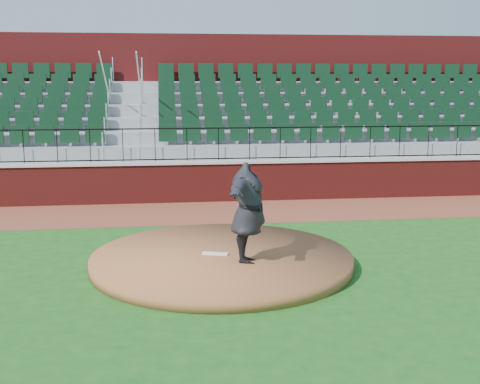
{
  "coord_description": "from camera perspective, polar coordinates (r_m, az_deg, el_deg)",
  "views": [
    {
      "loc": [
        -1.66,
        -12.02,
        3.83
      ],
      "look_at": [
        0.0,
        1.5,
        1.3
      ],
      "focal_mm": 46.13,
      "sensor_mm": 36.0,
      "label": 1
    }
  ],
  "objects": [
    {
      "name": "pitcher",
      "position": [
        11.99,
        0.73,
        -1.92
      ],
      "size": [
        1.26,
        2.54,
        1.99
      ],
      "primitive_type": "imported",
      "rotation": [
        0.0,
        0.0,
        1.32
      ],
      "color": "black",
      "rests_on": "pitchers_mound"
    },
    {
      "name": "ground",
      "position": [
        12.73,
        0.83,
        -6.99
      ],
      "size": [
        90.0,
        90.0,
        0.0
      ],
      "primitive_type": "plane",
      "color": "#184F16",
      "rests_on": "ground"
    },
    {
      "name": "wall_railing",
      "position": [
        19.2,
        -2.01,
        4.44
      ],
      "size": [
        34.0,
        0.05,
        1.0
      ],
      "primitive_type": null,
      "color": "black",
      "rests_on": "wall_cap"
    },
    {
      "name": "concourse_wall",
      "position": [
        24.63,
        -3.16,
        7.99
      ],
      "size": [
        34.0,
        0.5,
        5.5
      ],
      "primitive_type": "cube",
      "color": "maroon",
      "rests_on": "ground"
    },
    {
      "name": "seating_stands",
      "position": [
        21.86,
        -2.65,
        6.49
      ],
      "size": [
        34.0,
        5.1,
        4.6
      ],
      "primitive_type": null,
      "color": "gray",
      "rests_on": "ground"
    },
    {
      "name": "pitchers_mound",
      "position": [
        12.81,
        -1.69,
        -6.29
      ],
      "size": [
        5.38,
        5.38,
        0.25
      ],
      "primitive_type": "cylinder",
      "color": "brown",
      "rests_on": "ground"
    },
    {
      "name": "pitching_rubber",
      "position": [
        12.75,
        -2.32,
        -5.71
      ],
      "size": [
        0.55,
        0.28,
        0.04
      ],
      "primitive_type": "cube",
      "rotation": [
        0.0,
        0.0,
        -0.3
      ],
      "color": "white",
      "rests_on": "pitchers_mound"
    },
    {
      "name": "warning_track",
      "position": [
        17.91,
        -1.52,
        -1.81
      ],
      "size": [
        34.0,
        3.2,
        0.01
      ],
      "primitive_type": "cube",
      "color": "brown",
      "rests_on": "ground"
    },
    {
      "name": "field_wall",
      "position": [
        19.37,
        -1.99,
        0.91
      ],
      "size": [
        34.0,
        0.35,
        1.2
      ],
      "primitive_type": "cube",
      "color": "maroon",
      "rests_on": "ground"
    },
    {
      "name": "wall_cap",
      "position": [
        19.27,
        -2.0,
        2.82
      ],
      "size": [
        34.0,
        0.45,
        0.1
      ],
      "primitive_type": "cube",
      "color": "#B7B7B7",
      "rests_on": "field_wall"
    }
  ]
}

